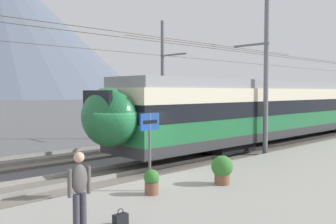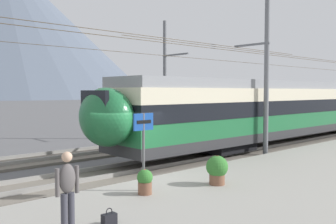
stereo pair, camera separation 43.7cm
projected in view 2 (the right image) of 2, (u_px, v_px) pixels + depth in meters
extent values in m
plane|color=#565659|center=(138.00, 183.00, 13.23)|extent=(400.00, 400.00, 0.00)
cube|color=gray|center=(245.00, 209.00, 9.77)|extent=(120.00, 7.90, 0.33)
cube|color=#6B6359|center=(113.00, 174.00, 14.38)|extent=(120.00, 3.00, 0.12)
cube|color=gray|center=(124.00, 173.00, 13.84)|extent=(120.00, 0.07, 0.16)
cube|color=gray|center=(103.00, 167.00, 14.90)|extent=(120.00, 0.07, 0.16)
cube|color=#6B6359|center=(57.00, 157.00, 17.95)|extent=(120.00, 3.00, 0.12)
cube|color=gray|center=(64.00, 156.00, 17.41)|extent=(120.00, 0.07, 0.16)
cube|color=gray|center=(51.00, 153.00, 18.48)|extent=(120.00, 0.07, 0.16)
cube|color=#2D2D30|center=(317.00, 125.00, 25.58)|extent=(33.08, 2.89, 0.45)
cube|color=#1E6638|center=(317.00, 116.00, 25.54)|extent=(33.08, 2.89, 0.85)
cube|color=black|center=(318.00, 104.00, 25.49)|extent=(33.08, 2.93, 0.75)
cube|color=beige|center=(318.00, 94.00, 25.45)|extent=(33.08, 2.89, 0.65)
cube|color=gray|center=(318.00, 86.00, 25.42)|extent=(32.78, 2.69, 0.45)
cube|color=black|center=(222.00, 146.00, 18.73)|extent=(2.80, 2.32, 0.42)
ellipsoid|color=#1E6638|center=(106.00, 117.00, 14.05)|extent=(1.80, 2.66, 2.25)
cube|color=black|center=(94.00, 106.00, 13.70)|extent=(0.16, 1.74, 1.19)
cube|color=black|center=(301.00, 122.00, 33.69)|extent=(2.80, 2.28, 0.42)
ellipsoid|color=#1E429E|center=(263.00, 104.00, 29.50)|extent=(1.80, 2.63, 2.25)
cube|color=black|center=(259.00, 98.00, 29.14)|extent=(0.16, 1.71, 1.19)
cylinder|color=slate|center=(266.00, 79.00, 18.03)|extent=(0.24, 0.24, 7.74)
cube|color=slate|center=(252.00, 45.00, 18.59)|extent=(0.10, 2.08, 0.10)
cylinder|color=#473823|center=(237.00, 51.00, 19.26)|extent=(49.50, 0.02, 0.02)
cylinder|color=slate|center=(165.00, 80.00, 25.19)|extent=(0.24, 0.24, 8.01)
cube|color=slate|center=(175.00, 55.00, 24.32)|extent=(0.10, 2.39, 0.10)
cylinder|color=#473823|center=(187.00, 57.00, 23.57)|extent=(49.50, 0.02, 0.02)
cylinder|color=#59595B|center=(143.00, 152.00, 10.87)|extent=(0.08, 0.08, 2.29)
cube|color=#19479E|center=(143.00, 122.00, 10.82)|extent=(0.70, 0.06, 0.50)
cube|color=black|center=(144.00, 122.00, 10.79)|extent=(0.52, 0.01, 0.10)
cylinder|color=#383842|center=(64.00, 214.00, 7.63)|extent=(0.14, 0.14, 0.82)
cylinder|color=#383842|center=(71.00, 212.00, 7.74)|extent=(0.14, 0.14, 0.82)
ellipsoid|color=#514C4C|center=(67.00, 178.00, 7.64)|extent=(0.36, 0.22, 0.62)
sphere|color=tan|center=(67.00, 157.00, 7.62)|extent=(0.22, 0.22, 0.22)
cylinder|color=#514C4C|center=(57.00, 183.00, 7.50)|extent=(0.09, 0.09, 0.58)
cylinder|color=#514C4C|center=(77.00, 179.00, 7.79)|extent=(0.09, 0.09, 0.58)
cube|color=black|center=(109.00, 219.00, 8.10)|extent=(0.32, 0.18, 0.26)
torus|color=black|center=(109.00, 211.00, 8.09)|extent=(0.16, 0.02, 0.16)
cylinder|color=brown|center=(217.00, 179.00, 11.63)|extent=(0.49, 0.49, 0.36)
sphere|color=#33752D|center=(217.00, 167.00, 11.61)|extent=(0.69, 0.69, 0.69)
sphere|color=red|center=(217.00, 162.00, 11.60)|extent=(0.38, 0.38, 0.38)
cylinder|color=brown|center=(145.00, 188.00, 10.54)|extent=(0.40, 0.40, 0.35)
sphere|color=#33752D|center=(145.00, 177.00, 10.52)|extent=(0.45, 0.45, 0.45)
sphere|color=red|center=(145.00, 174.00, 10.51)|extent=(0.25, 0.25, 0.25)
cone|color=#515B6B|center=(0.00, 25.00, 194.12)|extent=(157.13, 157.13, 75.40)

